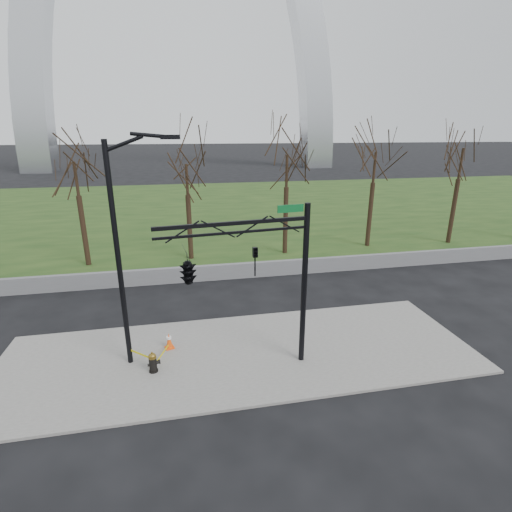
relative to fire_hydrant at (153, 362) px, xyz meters
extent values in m
plane|color=black|center=(3.23, 0.55, -0.46)|extent=(500.00, 500.00, 0.00)
cube|color=slate|center=(3.23, 0.55, -0.41)|extent=(18.00, 6.00, 0.10)
cube|color=#1E3B15|center=(3.23, 30.55, -0.43)|extent=(120.00, 40.00, 0.06)
cube|color=#59595B|center=(3.23, 8.55, -0.01)|extent=(60.00, 0.30, 0.90)
cylinder|color=black|center=(-0.01, 0.00, -0.33)|extent=(0.32, 0.32, 0.06)
cylinder|color=black|center=(-0.01, 0.00, -0.08)|extent=(0.24, 0.24, 0.56)
cylinder|color=black|center=(0.18, 0.05, -0.03)|extent=(0.22, 0.19, 0.15)
cylinder|color=black|center=(-0.15, -0.04, -0.06)|extent=(0.12, 0.12, 0.09)
cylinder|color=brown|center=(-0.01, 0.00, 0.22)|extent=(0.28, 0.28, 0.06)
ellipsoid|color=brown|center=(-0.01, 0.00, 0.27)|extent=(0.26, 0.26, 0.20)
cylinder|color=brown|center=(-0.01, 0.00, 0.39)|extent=(0.06, 0.06, 0.07)
cube|color=#F74F0D|center=(0.52, 1.45, -0.34)|extent=(0.42, 0.42, 0.04)
cone|color=#F74F0D|center=(0.52, 1.45, -0.02)|extent=(0.26, 0.26, 0.61)
cylinder|color=white|center=(0.52, 1.45, 0.09)|extent=(0.19, 0.19, 0.09)
cylinder|color=black|center=(-0.88, 0.77, 3.54)|extent=(0.18, 0.18, 8.00)
cylinder|color=black|center=(-0.33, 0.72, 7.39)|extent=(1.27, 0.24, 0.56)
cylinder|color=black|center=(0.51, 0.65, 7.64)|extent=(1.21, 0.23, 0.22)
cube|color=black|center=(1.11, 0.59, 7.59)|extent=(0.62, 0.27, 0.14)
cylinder|color=black|center=(5.37, -0.30, 2.54)|extent=(0.20, 0.20, 6.00)
cube|color=black|center=(2.88, -0.57, 5.04)|extent=(4.98, 0.67, 0.12)
cube|color=black|center=(2.88, -0.57, 4.74)|extent=(4.98, 0.63, 0.08)
cube|color=#0C5926|center=(4.77, -0.36, 5.39)|extent=(0.90, 0.14, 0.25)
imported|color=black|center=(3.58, -0.50, 3.69)|extent=(0.19, 0.22, 1.00)
imported|color=black|center=(1.39, -0.74, 3.69)|extent=(0.80, 2.53, 1.00)
cube|color=#DAC90B|center=(-0.45, 0.39, 0.15)|extent=(0.87, 0.78, 0.08)
cube|color=#DAC90B|center=(0.26, 0.73, -0.17)|extent=(0.54, 1.46, 0.08)
camera|label=1|loc=(1.30, -11.99, 7.78)|focal=26.59mm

